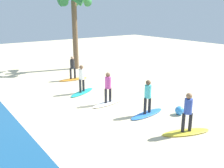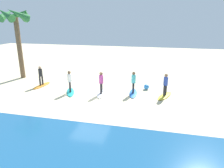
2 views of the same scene
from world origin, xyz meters
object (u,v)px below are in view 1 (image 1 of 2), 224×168
object	(u,v)px
surfboard_yellow	(186,132)
surfer_yellow	(188,110)
surfboard_blue	(147,114)
beach_ball	(179,110)
surfer_white	(108,85)
surfboard_orange	(73,79)
surfer_teal	(82,77)
palm_tree	(74,5)
surfboard_teal	(82,92)
surfer_blue	(148,94)
surfer_orange	(72,66)
surfboard_white	(108,103)

from	to	relation	value
surfboard_yellow	surfer_yellow	world-z (taller)	surfer_yellow
surfboard_blue	beach_ball	size ratio (longest dim) A/B	4.98
surfer_white	surfboard_orange	bearing A→B (deg)	-8.11
surfer_teal	surfboard_blue	bearing A→B (deg)	-169.82
surfboard_yellow	surfer_teal	size ratio (longest dim) A/B	1.28
beach_ball	palm_tree	bearing A→B (deg)	-4.27
surfer_white	palm_tree	world-z (taller)	palm_tree
surfboard_teal	surfboard_blue	bearing A→B (deg)	75.92
surfboard_blue	beach_ball	world-z (taller)	beach_ball
surfboard_yellow	surfer_yellow	bearing A→B (deg)	0.00
surfboard_blue	beach_ball	bearing A→B (deg)	139.65
surfboard_yellow	surfer_white	distance (m)	4.81
surfer_teal	surfer_yellow	bearing A→B (deg)	-173.52
surfer_blue	surfer_white	xyz separation A→B (m)	(2.34, 0.65, 0.00)
surfboard_teal	surfer_orange	distance (m)	3.38
surfboard_yellow	surfboard_teal	world-z (taller)	same
beach_ball	surfer_orange	bearing A→B (deg)	7.33
surfer_blue	surfboard_orange	bearing A→B (deg)	-1.01
surfboard_white	beach_ball	size ratio (longest dim) A/B	4.98
surfer_blue	surfer_white	world-z (taller)	same
surfboard_yellow	surfer_white	world-z (taller)	surfer_white
surfboard_yellow	surfboard_teal	bearing A→B (deg)	-61.85
surfboard_orange	surfboard_yellow	bearing A→B (deg)	95.71
surfboard_blue	surfer_orange	xyz separation A→B (m)	(7.85, -0.14, 0.99)
surfboard_yellow	surfer_white	bearing A→B (deg)	-61.06
surfer_yellow	surfboard_white	size ratio (longest dim) A/B	0.78
beach_ball	surfer_blue	bearing A→B (deg)	54.50
surfer_white	surfer_teal	world-z (taller)	same
surfboard_orange	surfer_orange	world-z (taller)	surfer_orange
surfboard_teal	palm_tree	world-z (taller)	palm_tree
surfboard_teal	surfboard_orange	bearing A→B (deg)	-132.23
surfboard_white	surfboard_yellow	bearing A→B (deg)	89.28
surfboard_yellow	palm_tree	world-z (taller)	palm_tree
surfer_teal	surfboard_yellow	bearing A→B (deg)	-173.52
surfboard_yellow	beach_ball	world-z (taller)	beach_ball
surfboard_blue	surfboard_orange	world-z (taller)	same
surfboard_orange	palm_tree	size ratio (longest dim) A/B	0.32
surfboard_white	beach_ball	world-z (taller)	beach_ball
surfer_blue	palm_tree	size ratio (longest dim) A/B	0.25
surfer_yellow	surfer_teal	bearing A→B (deg)	6.48
surfboard_yellow	surfboard_blue	world-z (taller)	same
surfer_teal	surfer_orange	world-z (taller)	same
surfboard_teal	surfer_blue	bearing A→B (deg)	75.92
surfboard_white	surfer_orange	bearing A→B (deg)	-106.10
surfer_yellow	palm_tree	world-z (taller)	palm_tree
surfer_white	surfer_teal	bearing A→B (deg)	4.95
beach_ball	surfer_teal	bearing A→B (deg)	20.49
surfer_blue	surfer_orange	bearing A→B (deg)	-1.01
surfer_blue	surfer_white	distance (m)	2.42
surfer_yellow	surfboard_yellow	bearing A→B (deg)	0.00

